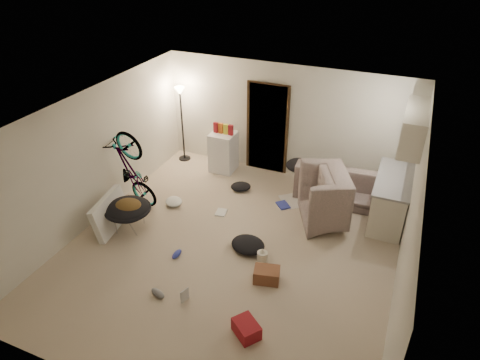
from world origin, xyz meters
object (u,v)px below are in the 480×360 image
at_px(armchair, 344,203).
at_px(bicycle, 134,187).
at_px(drink_case_a, 267,275).
at_px(sofa, 343,185).
at_px(mini_fridge, 223,152).
at_px(drink_case_b, 246,329).
at_px(tv_box, 110,213).
at_px(kitchen_counter, 390,200).
at_px(floor_lamp, 181,108).
at_px(juicer, 262,256).
at_px(saucer_chair, 128,213).

xyz_separation_m(armchair, bicycle, (-3.93, -1.15, 0.08)).
height_order(bicycle, drink_case_a, bicycle).
bearing_deg(armchair, sofa, -12.43).
bearing_deg(drink_case_a, mini_fridge, 112.16).
bearing_deg(bicycle, armchair, -64.99).
relative_size(sofa, drink_case_b, 5.00).
xyz_separation_m(armchair, tv_box, (-3.93, -1.93, -0.06)).
bearing_deg(mini_fridge, sofa, -1.68).
bearing_deg(tv_box, mini_fridge, 62.37).
bearing_deg(kitchen_counter, mini_fridge, 171.62).
bearing_deg(kitchen_counter, drink_case_b, -112.45).
distance_m(floor_lamp, bicycle, 2.33).
xyz_separation_m(mini_fridge, drink_case_a, (2.15, -3.04, -0.34)).
bearing_deg(juicer, floor_lamp, 137.93).
bearing_deg(sofa, juicer, 68.03).
distance_m(drink_case_a, juicer, 0.47).
bearing_deg(drink_case_a, tv_box, 163.56).
xyz_separation_m(floor_lamp, mini_fridge, (1.10, -0.10, -0.85)).
bearing_deg(drink_case_a, floor_lamp, 122.82).
xyz_separation_m(mini_fridge, juicer, (1.93, -2.63, -0.35)).
bearing_deg(kitchen_counter, saucer_chair, -153.55).
bearing_deg(armchair, floor_lamp, 51.39).
relative_size(floor_lamp, tv_box, 1.80).
relative_size(bicycle, juicer, 6.94).
bearing_deg(saucer_chair, floor_lamp, 98.53).
xyz_separation_m(sofa, armchair, (0.17, -0.83, 0.11)).
height_order(floor_lamp, saucer_chair, floor_lamp).
xyz_separation_m(armchair, juicer, (-1.01, -1.70, -0.29)).
bearing_deg(sofa, floor_lamp, -6.62).
distance_m(bicycle, saucer_chair, 0.75).
xyz_separation_m(sofa, tv_box, (-3.76, -2.76, 0.05)).
distance_m(armchair, tv_box, 4.38).
distance_m(drink_case_a, drink_case_b, 1.11).
height_order(saucer_chair, tv_box, tv_box).
relative_size(floor_lamp, sofa, 0.95).
distance_m(tv_box, drink_case_b, 3.50).
relative_size(kitchen_counter, mini_fridge, 1.64).
distance_m(kitchen_counter, bicycle, 4.97).
bearing_deg(armchair, bicycle, 81.96).
height_order(armchair, juicer, armchair).
xyz_separation_m(tv_box, drink_case_a, (3.15, -0.18, -0.21)).
distance_m(sofa, mini_fridge, 2.77).
distance_m(armchair, juicer, 2.00).
relative_size(mini_fridge, saucer_chair, 1.07).
bearing_deg(saucer_chair, juicer, 2.49).
height_order(floor_lamp, mini_fridge, floor_lamp).
bearing_deg(drink_case_b, mini_fridge, 156.14).
relative_size(bicycle, mini_fridge, 1.95).
distance_m(saucer_chair, juicer, 2.61).
xyz_separation_m(bicycle, mini_fridge, (1.00, 2.08, -0.01)).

